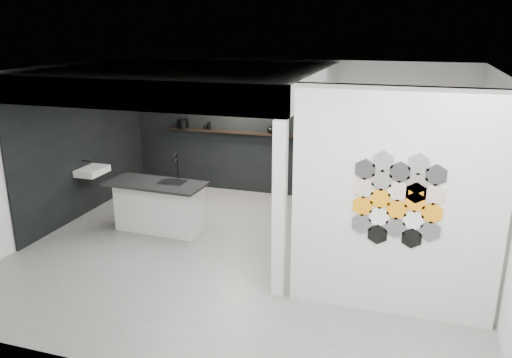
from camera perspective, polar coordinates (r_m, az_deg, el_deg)
The scene contains 17 objects.
floor at distance 7.93m, azimuth -1.35°, elevation -8.55°, with size 7.00×6.00×0.01m, color slate.
partition_panel at distance 6.11m, azimuth 15.59°, elevation -2.96°, with size 2.45×0.15×2.80m, color silver.
bay_clad_back at distance 10.62m, azimuth -2.91°, elevation 4.86°, with size 4.40×0.04×2.35m, color black.
bay_clad_left at distance 9.94m, azimuth -18.80°, elevation 3.10°, with size 0.04×4.00×2.35m, color black.
bulkhead at distance 8.60m, azimuth -7.67°, elevation 11.12°, with size 4.40×4.00×0.40m, color silver.
corner_column at distance 6.36m, azimuth 2.69°, elevation -3.66°, with size 0.16×0.16×2.35m, color silver.
fascia_beam at distance 6.92m, azimuth -14.42°, elevation 9.29°, with size 4.40×0.16×0.40m, color silver.
wall_basin at distance 9.73m, azimuth -18.20°, elevation 0.88°, with size 0.40×0.60×0.12m, color silver.
display_shelf at distance 10.46m, azimuth -2.61°, elevation 5.38°, with size 3.00×0.15×0.04m, color black.
kitchen_island at distance 8.78m, azimuth -10.98°, elevation -2.97°, with size 1.72×0.82×1.36m.
stockpot at distance 10.88m, azimuth -8.34°, elevation 6.28°, with size 0.23×0.23×0.19m, color black.
kettle at distance 10.20m, azimuth 1.77°, elevation 5.63°, with size 0.18×0.18×0.15m, color black.
glass_bowl at distance 10.08m, azimuth 4.66°, elevation 5.27°, with size 0.13×0.13×0.09m, color gray.
glass_vase at distance 10.07m, azimuth 4.66°, elevation 5.36°, with size 0.09×0.09×0.13m, color gray.
bottle_dark at distance 10.64m, azimuth -5.39°, elevation 6.07°, with size 0.06×0.06×0.16m, color black.
utensil_cup at distance 10.68m, azimuth -5.76°, elevation 5.89°, with size 0.07×0.07×0.09m, color black.
hex_tile_cluster at distance 5.99m, azimuth 15.95°, elevation -2.32°, with size 1.04×0.02×1.16m.
Camera 1 is at (2.31, -6.76, 3.44)m, focal length 35.00 mm.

